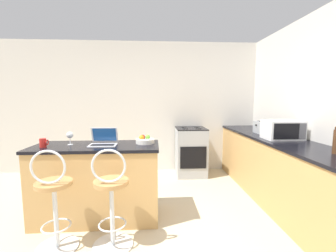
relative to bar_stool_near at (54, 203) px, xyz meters
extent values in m
cube|color=silver|center=(0.75, 2.47, 0.82)|extent=(12.00, 0.06, 2.60)
cube|color=tan|center=(0.27, 0.58, -0.03)|extent=(1.46, 0.60, 0.89)
cube|color=black|center=(0.27, 0.58, 0.43)|extent=(1.49, 0.63, 0.03)
cube|color=tan|center=(2.72, 0.90, -0.03)|extent=(0.63, 3.10, 0.89)
cube|color=black|center=(2.72, 0.90, 0.43)|extent=(0.66, 3.13, 0.03)
cylinder|color=silver|center=(0.00, 0.02, -0.47)|extent=(0.40, 0.40, 0.02)
cylinder|color=silver|center=(0.00, 0.02, -0.15)|extent=(0.04, 0.04, 0.64)
torus|color=silver|center=(0.00, 0.02, -0.25)|extent=(0.28, 0.28, 0.02)
cylinder|color=#B7844C|center=(0.00, 0.02, 0.19)|extent=(0.34, 0.34, 0.04)
torus|color=silver|center=(0.00, -0.08, 0.38)|extent=(0.32, 0.02, 0.32)
cylinder|color=silver|center=(0.54, 0.02, -0.47)|extent=(0.40, 0.40, 0.02)
cylinder|color=silver|center=(0.54, 0.02, -0.15)|extent=(0.04, 0.04, 0.64)
torus|color=silver|center=(0.54, 0.02, -0.25)|extent=(0.28, 0.28, 0.02)
cylinder|color=#B7844C|center=(0.54, 0.02, 0.19)|extent=(0.34, 0.34, 0.04)
torus|color=silver|center=(0.54, -0.08, 0.38)|extent=(0.32, 0.02, 0.32)
cube|color=silver|center=(0.36, 0.54, 0.45)|extent=(0.32, 0.21, 0.01)
cube|color=black|center=(0.36, 0.53, 0.46)|extent=(0.27, 0.11, 0.00)
cube|color=silver|center=(0.36, 0.66, 0.56)|extent=(0.32, 0.07, 0.19)
cube|color=#19478C|center=(0.36, 0.65, 0.56)|extent=(0.28, 0.05, 0.16)
cube|color=white|center=(2.73, 0.83, 0.58)|extent=(0.48, 0.32, 0.26)
cube|color=black|center=(2.68, 0.67, 0.58)|extent=(0.34, 0.01, 0.21)
cube|color=#4C4C51|center=(2.90, 0.67, 0.58)|extent=(0.10, 0.01, 0.21)
cube|color=#9EA3A8|center=(2.72, 1.36, 0.54)|extent=(0.22, 0.27, 0.19)
cube|color=black|center=(2.67, 1.36, 0.64)|extent=(0.05, 0.19, 0.00)
cube|color=black|center=(2.76, 1.36, 0.64)|extent=(0.05, 0.19, 0.00)
cube|color=black|center=(2.60, 1.36, 0.58)|extent=(0.02, 0.02, 0.02)
cube|color=#9EA3A8|center=(1.67, 2.12, -0.03)|extent=(0.56, 0.60, 0.90)
cube|color=black|center=(1.67, 1.82, -0.06)|extent=(0.48, 0.01, 0.41)
cube|color=black|center=(1.67, 2.12, 0.43)|extent=(0.56, 0.60, 0.02)
cylinder|color=black|center=(1.55, 2.00, 0.45)|extent=(0.11, 0.11, 0.01)
cylinder|color=black|center=(1.80, 2.00, 0.45)|extent=(0.11, 0.11, 0.01)
cylinder|color=black|center=(1.55, 2.24, 0.45)|extent=(0.11, 0.11, 0.01)
cylinder|color=black|center=(1.80, 2.24, 0.45)|extent=(0.11, 0.11, 0.01)
cylinder|color=silver|center=(-0.05, 0.61, 0.45)|extent=(0.06, 0.06, 0.00)
cylinder|color=silver|center=(-0.05, 0.61, 0.49)|extent=(0.01, 0.01, 0.08)
sphere|color=silver|center=(-0.05, 0.61, 0.56)|extent=(0.08, 0.08, 0.08)
cylinder|color=#4C2D19|center=(2.78, -0.01, 0.57)|extent=(0.06, 0.06, 0.24)
cylinder|color=silver|center=(0.85, 0.65, 0.47)|extent=(0.23, 0.23, 0.05)
sphere|color=red|center=(0.82, 0.68, 0.52)|extent=(0.06, 0.06, 0.06)
sphere|color=orange|center=(0.81, 0.65, 0.52)|extent=(0.06, 0.06, 0.06)
sphere|color=#66B233|center=(0.88, 0.68, 0.52)|extent=(0.06, 0.06, 0.06)
cylinder|color=red|center=(-0.30, 0.49, 0.50)|extent=(0.07, 0.07, 0.10)
torus|color=red|center=(-0.26, 0.49, 0.50)|extent=(0.01, 0.07, 0.07)
camera|label=1|loc=(0.97, -2.12, 0.99)|focal=24.00mm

